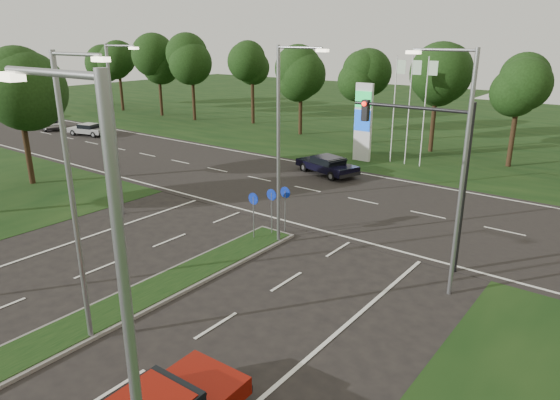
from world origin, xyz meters
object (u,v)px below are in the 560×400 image
Objects in this scene: far_car_b at (49,124)px; navy_sedan at (327,165)px; far_car_a at (89,129)px; far_car_c at (31,113)px.

navy_sedan is at bearing -72.29° from far_car_b.
far_car_a is 15.80m from far_car_c.
far_car_a reaches higher than far_car_b.
navy_sedan is 1.25× the size of far_car_b.
navy_sedan is 26.56m from far_car_a.
far_car_c is at bearing 106.24° from navy_sedan.
far_car_c is (-15.64, 2.21, -0.01)m from far_car_a.
far_car_a is at bearing -70.42° from far_car_b.
far_car_a is at bearing 110.71° from navy_sedan.
navy_sedan is at bearing -104.64° from far_car_c.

